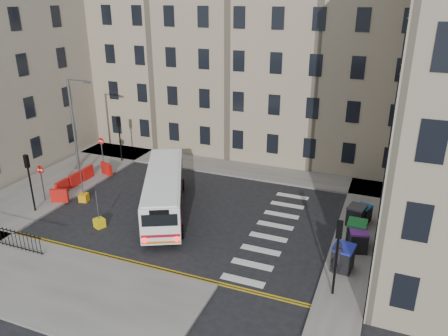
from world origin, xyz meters
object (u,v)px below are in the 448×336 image
Objects in this scene: wheelie_bin_c at (356,232)px; pedestrian at (337,257)px; wheelie_bin_e at (363,214)px; wheelie_bin_a at (343,258)px; bollard_yellow at (84,198)px; streetlamp at (74,128)px; bus at (164,190)px; wheelie_bin_b at (358,240)px; bollard_chevron at (99,223)px; wheelie_bin_d at (356,215)px.

pedestrian is (-0.63, -3.56, 0.26)m from wheelie_bin_c.
wheelie_bin_e is 0.65× the size of pedestrian.
pedestrian is at bearing -99.40° from wheelie_bin_c.
wheelie_bin_a is 18.80m from bollard_yellow.
streetlamp is 4.21× the size of pedestrian.
wheelie_bin_e is at bearing 2.07° from streetlamp.
bollard_yellow is at bearing -178.49° from wheelie_bin_a.
wheelie_bin_e reaches higher than bollard_yellow.
bus reaches higher than bollard_yellow.
bus reaches higher than wheelie_bin_e.
wheelie_bin_b is 2.34× the size of bollard_yellow.
wheelie_bin_e is (22.24, 0.80, -3.62)m from streetlamp.
wheelie_bin_e is at bearing 12.12° from bollard_yellow.
wheelie_bin_c is at bearing -100.42° from pedestrian.
bollard_chevron is (-15.81, -6.86, -0.42)m from wheelie_bin_e.
bollard_yellow is at bearing 160.75° from bus.
bus is 8.13× the size of wheelie_bin_e.
pedestrian is (-0.76, -6.48, 0.40)m from wheelie_bin_e.
wheelie_bin_d reaches higher than bollard_chevron.
wheelie_bin_c reaches higher than wheelie_bin_d.
wheelie_bin_d is 16.67m from bollard_chevron.
bus is 12.98m from wheelie_bin_b.
wheelie_bin_d is at bearing -103.66° from wheelie_bin_e.
bollard_yellow is (-18.71, 1.82, -0.55)m from wheelie_bin_a.
wheelie_bin_c is at bearing -72.42° from wheelie_bin_e.
wheelie_bin_d reaches higher than bollard_yellow.
wheelie_bin_b is 2.93m from pedestrian.
pedestrian reaches higher than wheelie_bin_d.
bollard_chevron is (-15.68, -3.94, -0.56)m from wheelie_bin_c.
wheelie_bin_a is 1.00× the size of wheelie_bin_d.
wheelie_bin_c is at bearing -70.98° from wheelie_bin_d.
wheelie_bin_c is at bearing 3.62° from bollard_yellow.
pedestrian reaches higher than bollard_chevron.
pedestrian is (12.15, -3.14, -0.51)m from bus.
wheelie_bin_e is at bearing 23.46° from bollard_chevron.
streetlamp is 22.75m from wheelie_bin_b.
wheelie_bin_d is 2.31× the size of bollard_chevron.
wheelie_bin_b is at bearing -76.21° from wheelie_bin_c.
bollard_chevron is (6.43, -6.06, -4.04)m from streetlamp.
pedestrian is (-0.37, -5.91, 0.31)m from wheelie_bin_d.
wheelie_bin_d is at bearing 0.60° from streetlamp.
wheelie_bin_d is 1.10× the size of wheelie_bin_e.
wheelie_bin_a is 2.30× the size of bollard_chevron.
wheelie_bin_b is 0.73× the size of pedestrian.
wheelie_bin_e is 17.24m from bollard_chevron.
wheelie_bin_c is 3.62m from pedestrian.
bus is 7.43× the size of wheelie_bin_d.
pedestrian is (-0.81, -2.80, 0.31)m from wheelie_bin_b.
wheelie_bin_c is at bearing -5.47° from streetlamp.
bus is at bearing -14.93° from pedestrian.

